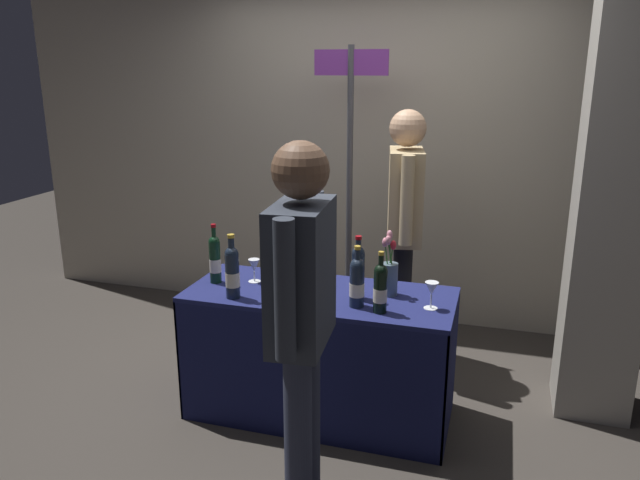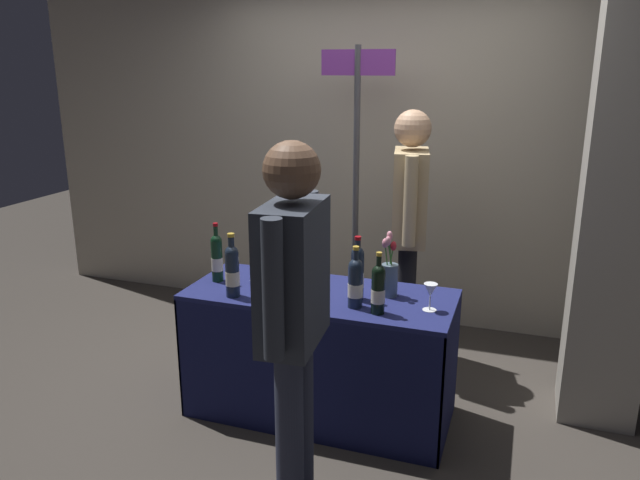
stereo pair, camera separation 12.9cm
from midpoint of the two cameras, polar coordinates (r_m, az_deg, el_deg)
name	(u,v)px [view 1 (the left image)]	position (r m, az deg, el deg)	size (l,w,h in m)	color
ground_plane	(320,411)	(3.68, -1.05, -15.73)	(12.00, 12.00, 0.00)	#38332D
back_partition	(381,115)	(4.66, 4.89, 11.56)	(5.97, 0.12, 3.16)	#B2A893
concrete_pillar	(624,136)	(3.56, 25.60, 8.73)	(0.40, 0.40, 3.16)	gray
tasting_table	(320,332)	(3.45, -1.09, -8.65)	(1.47, 0.62, 0.74)	#191E51
featured_wine_bottle	(215,259)	(3.53, -10.85, -1.72)	(0.07, 0.07, 0.35)	black
display_bottle_0	(232,271)	(3.28, -9.34, -2.91)	(0.08, 0.08, 0.35)	#192333
display_bottle_1	(358,272)	(3.22, 2.42, -3.00)	(0.07, 0.07, 0.35)	#192333
display_bottle_2	(380,288)	(3.06, 4.46, -4.47)	(0.07, 0.07, 0.32)	black
display_bottle_3	(357,282)	(3.12, 2.29, -3.93)	(0.08, 0.08, 0.33)	#192333
display_bottle_4	(305,263)	(3.41, -2.52, -2.21)	(0.07, 0.07, 0.31)	#192333
wine_glass_near_vendor	(254,266)	(3.51, -7.24, -2.46)	(0.07, 0.07, 0.14)	silver
wine_glass_mid	(303,261)	(3.56, -2.60, -2.00)	(0.07, 0.07, 0.14)	silver
wine_glass_near_taster	(432,289)	(3.14, 9.24, -4.60)	(0.07, 0.07, 0.14)	silver
flower_vase	(389,274)	(3.30, 5.40, -3.17)	(0.09, 0.09, 0.36)	slate
vendor_presenter	(404,216)	(3.94, 6.98, 2.26)	(0.28, 0.56, 1.68)	black
taster_foreground_right	(302,304)	(2.50, -3.23, -6.01)	(0.24, 0.58, 1.67)	#2D3347
booth_signpost	(350,165)	(4.28, 1.92, 7.03)	(0.51, 0.04, 2.07)	#47474C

